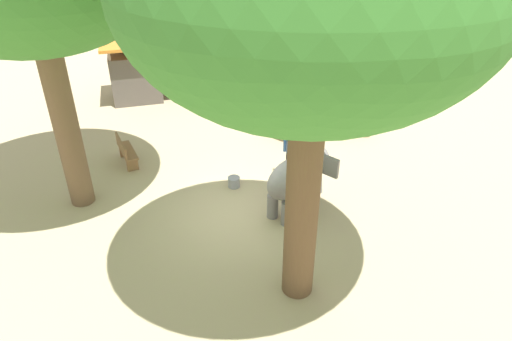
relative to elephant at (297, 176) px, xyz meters
name	(u,v)px	position (x,y,z in m)	size (l,w,h in m)	color
ground_plane	(241,214)	(-1.57, 0.16, -1.06)	(60.00, 60.00, 0.00)	tan
elephant	(297,176)	(0.00, 0.00, 0.00)	(2.29, 2.10, 1.67)	slate
person_handler	(291,149)	(0.44, 1.74, -0.12)	(0.49, 0.32, 1.62)	#3F3833
wooden_bench	(126,151)	(-4.51, 3.85, -0.59)	(0.66, 1.45, 0.88)	olive
picnic_table_near	(350,116)	(3.59, 4.20, -0.48)	(1.76, 1.77, 0.78)	brown
picnic_table_far	(291,119)	(1.38, 4.50, -0.48)	(2.09, 2.08, 0.78)	olive
market_stall_orange	(135,73)	(-3.86, 9.51, 0.07)	(2.50, 2.50, 2.52)	#59514C
market_stall_white	(196,68)	(-1.26, 9.51, 0.07)	(2.50, 2.50, 2.52)	#59514C
feed_bucket	(234,182)	(-1.43, 1.56, -0.90)	(0.36, 0.36, 0.32)	gray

